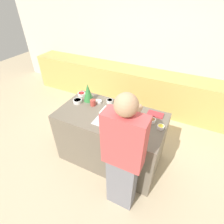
% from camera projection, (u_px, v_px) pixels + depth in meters
% --- Properties ---
extents(ground_plane, '(12.00, 12.00, 0.00)m').
position_uv_depth(ground_plane, '(111.00, 156.00, 3.09)').
color(ground_plane, '#C6B28E').
extents(wall_back, '(8.00, 0.05, 2.60)m').
position_uv_depth(wall_back, '(154.00, 49.00, 3.87)').
color(wall_back, beige).
rests_on(wall_back, ground_plane).
extents(back_cabinet_block, '(6.00, 0.60, 0.88)m').
position_uv_depth(back_cabinet_block, '(145.00, 90.00, 4.14)').
color(back_cabinet_block, tan).
rests_on(back_cabinet_block, ground_plane).
extents(kitchen_island, '(1.60, 0.86, 0.92)m').
position_uv_depth(kitchen_island, '(111.00, 138.00, 2.82)').
color(kitchen_island, '#6B6051').
rests_on(kitchen_island, ground_plane).
extents(baking_tray, '(0.40, 0.30, 0.01)m').
position_uv_depth(baking_tray, '(109.00, 121.00, 2.42)').
color(baking_tray, silver).
rests_on(baking_tray, kitchen_island).
extents(gingerbread_house, '(0.19, 0.18, 0.24)m').
position_uv_depth(gingerbread_house, '(109.00, 116.00, 2.36)').
color(gingerbread_house, '#5B2D14').
rests_on(gingerbread_house, baking_tray).
extents(decorative_tree, '(0.16, 0.16, 0.30)m').
position_uv_depth(decorative_tree, '(88.00, 92.00, 2.78)').
color(decorative_tree, '#33843D').
rests_on(decorative_tree, kitchen_island).
extents(candy_bowl_far_left, '(0.14, 0.14, 0.05)m').
position_uv_depth(candy_bowl_far_left, '(124.00, 106.00, 2.69)').
color(candy_bowl_far_left, white).
rests_on(candy_bowl_far_left, kitchen_island).
extents(candy_bowl_far_right, '(0.10, 0.10, 0.05)m').
position_uv_depth(candy_bowl_far_right, '(152.00, 120.00, 2.40)').
color(candy_bowl_far_right, white).
rests_on(candy_bowl_far_right, kitchen_island).
extents(candy_bowl_center_rear, '(0.13, 0.13, 0.05)m').
position_uv_depth(candy_bowl_center_rear, '(82.00, 94.00, 2.98)').
color(candy_bowl_center_rear, white).
rests_on(candy_bowl_center_rear, kitchen_island).
extents(candy_bowl_near_tray_right, '(0.10, 0.10, 0.04)m').
position_uv_depth(candy_bowl_near_tray_right, '(99.00, 102.00, 2.80)').
color(candy_bowl_near_tray_right, white).
rests_on(candy_bowl_near_tray_right, kitchen_island).
extents(candy_bowl_front_corner, '(0.11, 0.11, 0.05)m').
position_uv_depth(candy_bowl_front_corner, '(110.00, 101.00, 2.80)').
color(candy_bowl_front_corner, silver).
rests_on(candy_bowl_front_corner, kitchen_island).
extents(candy_bowl_behind_tray, '(0.09, 0.09, 0.05)m').
position_uv_depth(candy_bowl_behind_tray, '(161.00, 127.00, 2.29)').
color(candy_bowl_behind_tray, white).
rests_on(candy_bowl_behind_tray, kitchen_island).
extents(candy_bowl_near_tray_left, '(0.14, 0.14, 0.05)m').
position_uv_depth(candy_bowl_near_tray_left, '(78.00, 101.00, 2.79)').
color(candy_bowl_near_tray_left, silver).
rests_on(candy_bowl_near_tray_left, kitchen_island).
extents(cookbook, '(0.23, 0.13, 0.02)m').
position_uv_depth(cookbook, '(155.00, 114.00, 2.54)').
color(cookbook, '#B23338').
rests_on(cookbook, kitchen_island).
extents(mug, '(0.09, 0.09, 0.10)m').
position_uv_depth(mug, '(93.00, 103.00, 2.72)').
color(mug, '#B24238').
rests_on(mug, kitchen_island).
extents(person, '(0.45, 0.57, 1.72)m').
position_uv_depth(person, '(123.00, 158.00, 1.96)').
color(person, slate).
rests_on(person, ground_plane).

